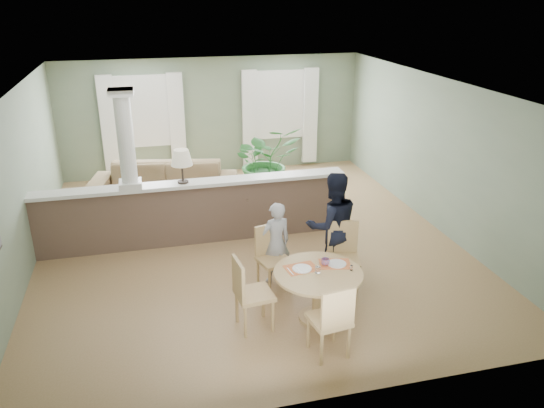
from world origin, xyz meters
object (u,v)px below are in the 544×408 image
object	(u,v)px
sofa	(164,187)
dining_table	(318,281)
chair_far_man	(343,253)
child_person	(276,243)
man_person	(332,226)
houseplant	(266,161)
chair_near	(332,318)
chair_far_boy	(272,254)
chair_side	(248,291)

from	to	relation	value
sofa	dining_table	xyz separation A→B (m)	(1.74, -4.51, 0.14)
chair_far_man	child_person	distance (m)	0.99
dining_table	man_person	size ratio (longest dim) A/B	0.70
chair_far_man	houseplant	bearing A→B (deg)	108.92
chair_near	child_person	world-z (taller)	child_person
dining_table	chair_far_boy	size ratio (longest dim) A/B	1.21
child_person	sofa	bearing A→B (deg)	-78.54
dining_table	chair_near	xyz separation A→B (m)	(-0.10, -0.81, -0.02)
chair_far_boy	dining_table	bearing A→B (deg)	-82.63
sofa	child_person	bearing A→B (deg)	-55.64
dining_table	man_person	bearing A→B (deg)	61.54
chair_side	dining_table	bearing A→B (deg)	-96.10
chair_far_man	sofa	bearing A→B (deg)	137.23
chair_far_man	chair_near	size ratio (longest dim) A/B	1.04
houseplant	dining_table	xyz separation A→B (m)	(-0.39, -4.60, -0.21)
sofa	chair_far_man	bearing A→B (deg)	-46.89
chair_far_man	chair_far_boy	bearing A→B (deg)	-179.15
chair_far_boy	chair_far_man	xyz separation A→B (m)	(1.00, -0.27, 0.03)
dining_table	man_person	xyz separation A→B (m)	(0.57, 1.04, 0.28)
child_person	chair_far_man	bearing A→B (deg)	145.24
chair_near	man_person	bearing A→B (deg)	-117.35
sofa	houseplant	xyz separation A→B (m)	(2.13, 0.09, 0.35)
houseplant	chair_far_man	xyz separation A→B (m)	(0.22, -3.92, -0.21)
sofa	chair_near	world-z (taller)	chair_near
dining_table	child_person	distance (m)	1.11
sofa	chair_side	size ratio (longest dim) A/B	2.89
sofa	chair_near	xyz separation A→B (m)	(1.64, -5.32, 0.12)
houseplant	chair_far_man	size ratio (longest dim) A/B	1.52
chair_far_man	chair_near	distance (m)	1.65
dining_table	chair_near	bearing A→B (deg)	-96.87
chair_far_man	man_person	world-z (taller)	man_person
chair_side	child_person	distance (m)	1.25
chair_far_man	chair_near	bearing A→B (deg)	-99.50
chair_far_boy	man_person	world-z (taller)	man_person
houseplant	chair_far_man	world-z (taller)	houseplant
chair_far_boy	man_person	distance (m)	1.01
dining_table	chair_far_man	size ratio (longest dim) A/B	1.14
sofa	chair_near	distance (m)	5.57
dining_table	chair_side	size ratio (longest dim) A/B	1.16
man_person	child_person	bearing A→B (deg)	-2.11
sofa	man_person	size ratio (longest dim) A/B	1.74
child_person	dining_table	bearing A→B (deg)	94.34
dining_table	chair_far_man	world-z (taller)	chair_far_man
chair_near	child_person	bearing A→B (deg)	-91.63
sofa	chair_far_boy	distance (m)	3.81
chair_near	chair_side	size ratio (longest dim) A/B	0.98
houseplant	child_person	xyz separation A→B (m)	(-0.69, -3.53, -0.13)
sofa	chair_far_boy	size ratio (longest dim) A/B	3.03
dining_table	man_person	distance (m)	1.22
houseplant	dining_table	bearing A→B (deg)	-94.84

